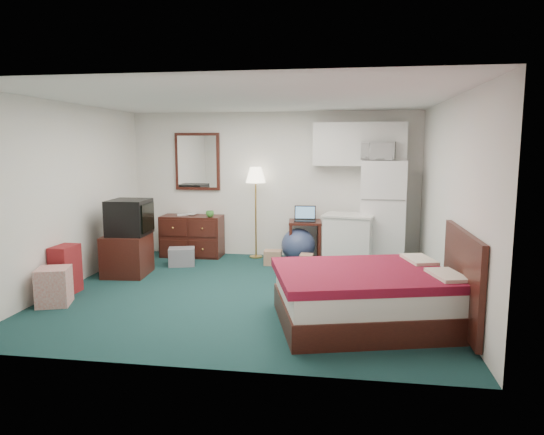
% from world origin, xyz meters
% --- Properties ---
extents(floor, '(5.00, 4.50, 0.01)m').
position_xyz_m(floor, '(0.00, 0.00, 0.00)').
color(floor, '#144043').
rests_on(floor, ground).
extents(ceiling, '(5.00, 4.50, 0.01)m').
position_xyz_m(ceiling, '(0.00, 0.00, 2.50)').
color(ceiling, silver).
rests_on(ceiling, walls).
extents(walls, '(5.01, 4.51, 2.50)m').
position_xyz_m(walls, '(0.00, 0.00, 1.25)').
color(walls, silver).
rests_on(walls, floor).
extents(mirror, '(0.80, 0.06, 1.00)m').
position_xyz_m(mirror, '(-1.35, 2.22, 1.65)').
color(mirror, white).
rests_on(mirror, walls).
extents(upper_cabinets, '(1.50, 0.35, 0.70)m').
position_xyz_m(upper_cabinets, '(1.45, 2.08, 1.95)').
color(upper_cabinets, white).
rests_on(upper_cabinets, walls).
extents(headboard, '(0.06, 1.56, 1.00)m').
position_xyz_m(headboard, '(2.46, -0.93, 0.55)').
color(headboard, black).
rests_on(headboard, walls).
extents(dresser, '(1.06, 0.49, 0.72)m').
position_xyz_m(dresser, '(-1.40, 1.98, 0.36)').
color(dresser, black).
rests_on(dresser, floor).
extents(floor_lamp, '(0.41, 0.41, 1.57)m').
position_xyz_m(floor_lamp, '(-0.28, 2.04, 0.78)').
color(floor_lamp, gold).
rests_on(floor_lamp, floor).
extents(desk, '(0.58, 0.58, 0.68)m').
position_xyz_m(desk, '(0.58, 1.93, 0.34)').
color(desk, black).
rests_on(desk, floor).
extents(exercise_ball, '(0.57, 0.57, 0.56)m').
position_xyz_m(exercise_ball, '(0.48, 1.81, 0.28)').
color(exercise_ball, navy).
rests_on(exercise_ball, floor).
extents(kitchen_counter, '(0.85, 0.72, 0.81)m').
position_xyz_m(kitchen_counter, '(1.32, 1.65, 0.41)').
color(kitchen_counter, white).
rests_on(kitchen_counter, floor).
extents(fridge, '(0.74, 0.74, 1.69)m').
position_xyz_m(fridge, '(1.84, 1.88, 0.85)').
color(fridge, white).
rests_on(fridge, floor).
extents(bed, '(2.14, 1.85, 0.59)m').
position_xyz_m(bed, '(1.48, -0.93, 0.29)').
color(bed, maroon).
rests_on(bed, floor).
extents(tv_stand, '(0.66, 0.71, 0.61)m').
position_xyz_m(tv_stand, '(-1.97, 0.61, 0.30)').
color(tv_stand, black).
rests_on(tv_stand, floor).
extents(suitcase, '(0.26, 0.40, 0.64)m').
position_xyz_m(suitcase, '(-2.35, -0.40, 0.32)').
color(suitcase, '#64070E').
rests_on(suitcase, floor).
extents(retail_box, '(0.46, 0.46, 0.46)m').
position_xyz_m(retail_box, '(-2.24, -0.85, 0.23)').
color(retail_box, silver).
rests_on(retail_box, floor).
extents(file_bin, '(0.48, 0.41, 0.29)m').
position_xyz_m(file_bin, '(-1.36, 1.29, 0.14)').
color(file_bin, slate).
rests_on(file_bin, floor).
extents(cardboard_box_a, '(0.29, 0.25, 0.24)m').
position_xyz_m(cardboard_box_a, '(0.09, 1.56, 0.12)').
color(cardboard_box_a, '#886145').
rests_on(cardboard_box_a, floor).
extents(cardboard_box_b, '(0.21, 0.24, 0.24)m').
position_xyz_m(cardboard_box_b, '(0.66, 1.36, 0.12)').
color(cardboard_box_b, '#886145').
rests_on(cardboard_box_b, floor).
extents(laptop, '(0.37, 0.31, 0.24)m').
position_xyz_m(laptop, '(0.59, 1.87, 0.80)').
color(laptop, black).
rests_on(laptop, desk).
extents(crt_tv, '(0.60, 0.64, 0.52)m').
position_xyz_m(crt_tv, '(-1.94, 0.66, 0.87)').
color(crt_tv, black).
rests_on(crt_tv, tv_stand).
extents(microwave, '(0.57, 0.37, 0.36)m').
position_xyz_m(microwave, '(1.76, 1.93, 1.87)').
color(microwave, white).
rests_on(microwave, fridge).
extents(book_a, '(0.15, 0.07, 0.21)m').
position_xyz_m(book_a, '(-1.66, 1.96, 0.82)').
color(book_a, '#886145').
rests_on(book_a, dresser).
extents(book_b, '(0.18, 0.03, 0.24)m').
position_xyz_m(book_b, '(-1.54, 2.09, 0.84)').
color(book_b, '#886145').
rests_on(book_b, dresser).
extents(mug, '(0.14, 0.11, 0.14)m').
position_xyz_m(mug, '(-1.03, 1.84, 0.79)').
color(mug, '#3E8432').
rests_on(mug, dresser).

